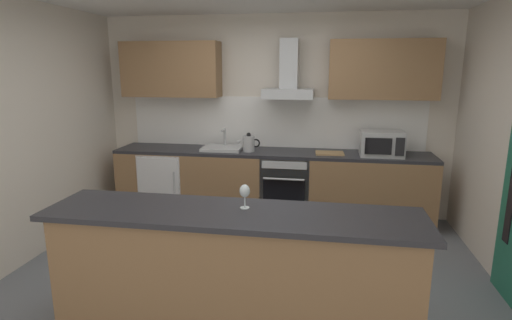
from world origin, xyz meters
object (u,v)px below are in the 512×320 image
object	(u,v)px
oven	(286,186)
sink	(223,148)
kettle	(249,143)
wine_glass	(245,192)
refrigerator	(167,183)
microwave	(382,144)
chopping_board	(330,153)
range_hood	(289,80)

from	to	relation	value
oven	sink	world-z (taller)	sink
oven	kettle	xyz separation A→B (m)	(-0.47, -0.03, 0.55)
wine_glass	refrigerator	bearing A→B (deg)	123.89
microwave	oven	bearing A→B (deg)	178.59
wine_glass	chopping_board	world-z (taller)	wine_glass
refrigerator	range_hood	size ratio (longest dim) A/B	1.18
range_hood	chopping_board	distance (m)	1.04
wine_glass	oven	bearing A→B (deg)	87.71
microwave	range_hood	bearing A→B (deg)	172.11
wine_glass	chopping_board	size ratio (longest dim) A/B	0.52
kettle	chopping_board	bearing A→B (deg)	0.57
microwave	sink	size ratio (longest dim) A/B	1.00
refrigerator	range_hood	xyz separation A→B (m)	(1.60, 0.13, 1.36)
oven	range_hood	distance (m)	1.33
refrigerator	sink	bearing A→B (deg)	1.01
chopping_board	refrigerator	bearing A→B (deg)	179.44
refrigerator	chopping_board	xyz separation A→B (m)	(2.13, -0.02, 0.49)
kettle	wine_glass	xyz separation A→B (m)	(0.38, -2.22, 0.06)
range_hood	wine_glass	bearing A→B (deg)	-92.16
sink	kettle	world-z (taller)	sink
wine_glass	kettle	bearing A→B (deg)	99.82
microwave	chopping_board	world-z (taller)	microwave
refrigerator	sink	xyz separation A→B (m)	(0.78, 0.01, 0.50)
microwave	wine_glass	world-z (taller)	microwave
oven	chopping_board	bearing A→B (deg)	-2.56
oven	range_hood	xyz separation A→B (m)	(0.00, 0.13, 1.33)
kettle	chopping_board	size ratio (longest dim) A/B	0.85
refrigerator	wine_glass	world-z (taller)	wine_glass
microwave	wine_glass	xyz separation A→B (m)	(-1.23, -2.23, 0.01)
microwave	wine_glass	bearing A→B (deg)	-118.82
refrigerator	microwave	size ratio (longest dim) A/B	1.70
oven	kettle	distance (m)	0.72
kettle	wine_glass	size ratio (longest dim) A/B	1.62
refrigerator	microwave	distance (m)	2.81
wine_glass	microwave	bearing A→B (deg)	61.18
oven	sink	distance (m)	0.95
sink	wine_glass	bearing A→B (deg)	-72.01
refrigerator	wine_glass	size ratio (longest dim) A/B	4.78
oven	chopping_board	distance (m)	0.70
microwave	sink	bearing A→B (deg)	178.86
oven	refrigerator	bearing A→B (deg)	-179.90
microwave	range_hood	world-z (taller)	range_hood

